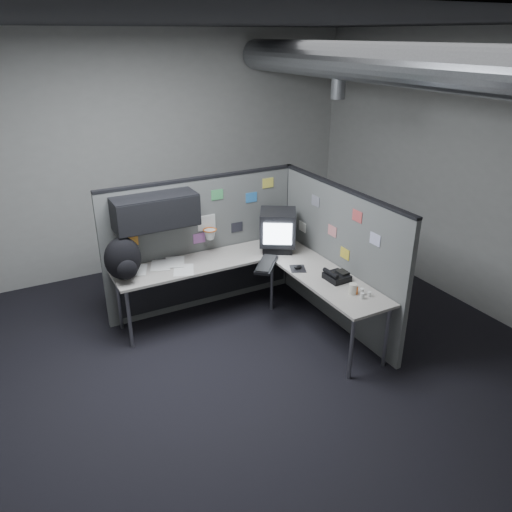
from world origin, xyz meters
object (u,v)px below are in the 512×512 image
monitor (278,230)px  phone (336,276)px  keyboard (266,264)px  backpack (123,259)px  desk (243,273)px

monitor → phone: 1.04m
keyboard → backpack: size_ratio=1.02×
keyboard → backpack: 1.55m
phone → backpack: (-1.97, 1.07, 0.19)m
desk → backpack: backpack is taller
monitor → phone: (0.13, -1.02, -0.20)m
desk → monitor: size_ratio=4.03×
desk → monitor: (0.57, 0.19, 0.36)m
desk → monitor: 0.70m
desk → monitor: bearing=19.0°
backpack → monitor: bearing=18.7°
desk → phone: 1.09m
monitor → keyboard: size_ratio=1.19×
desk → monitor: monitor is taller
monitor → desk: bearing=-174.8°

